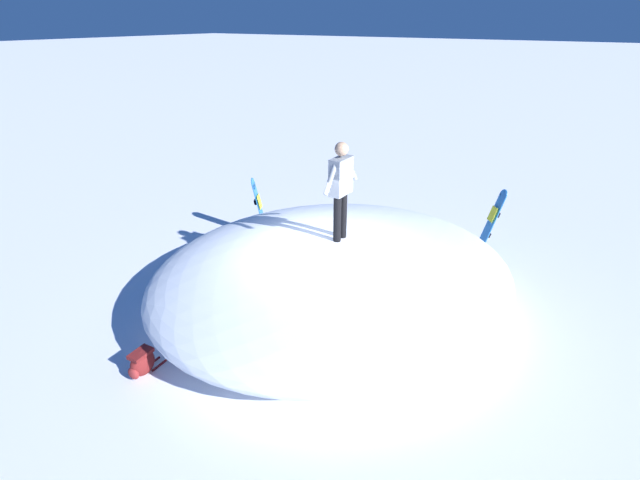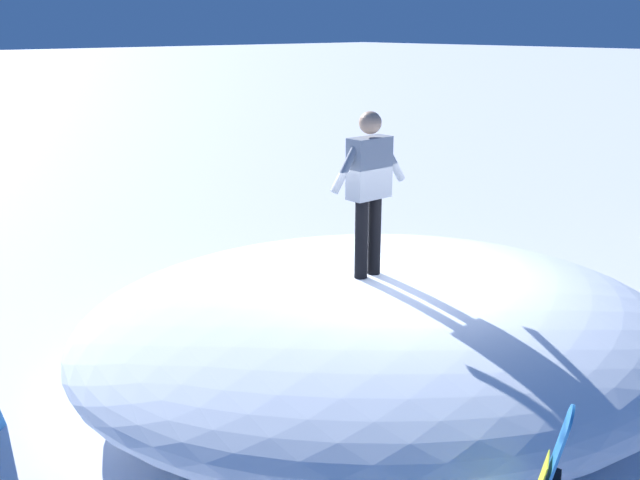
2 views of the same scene
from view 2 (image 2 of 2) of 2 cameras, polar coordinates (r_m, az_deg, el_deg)
name	(u,v)px [view 2 (image 2 of 2)]	position (r m, az deg, el deg)	size (l,w,h in m)	color
ground	(400,375)	(8.58, 6.38, -10.61)	(240.00, 240.00, 0.00)	white
snow_mound	(378,327)	(8.18, 4.63, -6.92)	(6.80, 6.04, 1.30)	white
snowboarder_standing	(369,182)	(7.57, 3.92, 4.60)	(1.07, 0.24, 1.78)	black
backpack_near	(631,324)	(10.17, 23.50, -6.12)	(0.62, 0.29, 0.42)	maroon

